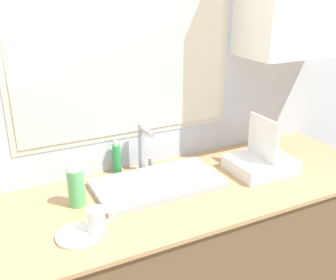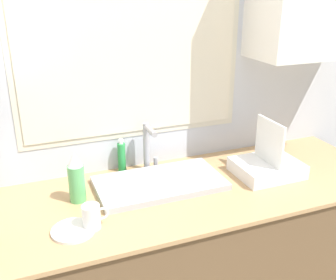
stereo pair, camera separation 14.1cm
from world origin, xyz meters
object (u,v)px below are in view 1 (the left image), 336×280
at_px(mug_near_sink, 97,220).
at_px(spray_bottle, 76,182).
at_px(dish_rack, 261,162).
at_px(soap_bottle, 117,159).
at_px(faucet, 143,145).

bearing_deg(mug_near_sink, spray_bottle, 94.53).
bearing_deg(dish_rack, soap_bottle, 155.71).
relative_size(dish_rack, soap_bottle, 1.80).
height_order(dish_rack, soap_bottle, dish_rack).
relative_size(spray_bottle, mug_near_sink, 2.16).
xyz_separation_m(faucet, dish_rack, (0.55, -0.26, -0.10)).
height_order(faucet, mug_near_sink, faucet).
xyz_separation_m(faucet, mug_near_sink, (-0.37, -0.41, -0.10)).
distance_m(faucet, spray_bottle, 0.43).
relative_size(dish_rack, mug_near_sink, 2.98).
bearing_deg(mug_near_sink, dish_rack, 9.07).
relative_size(soap_bottle, mug_near_sink, 1.65).
xyz_separation_m(spray_bottle, soap_bottle, (0.26, 0.22, -0.03)).
height_order(dish_rack, mug_near_sink, dish_rack).
relative_size(faucet, mug_near_sink, 2.39).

